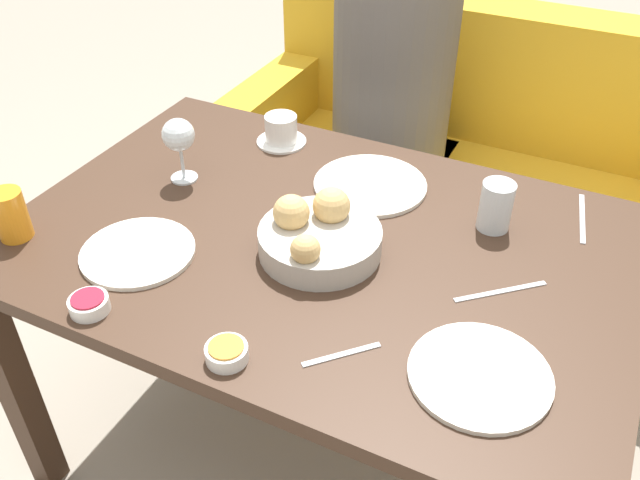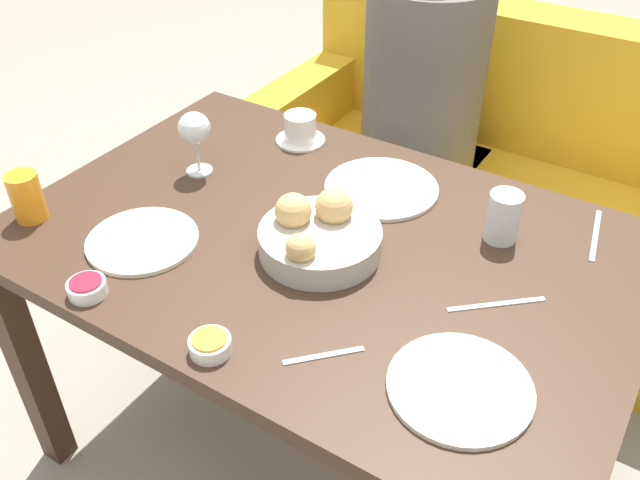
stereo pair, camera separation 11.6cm
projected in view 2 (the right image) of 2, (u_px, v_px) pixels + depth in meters
ground_plane at (322, 449)px, 1.87m from camera, size 10.00×10.00×0.00m
dining_table at (322, 274)px, 1.49m from camera, size 1.31×0.88×0.73m
couch at (500, 196)px, 2.31m from camera, size 1.56×0.70×0.88m
seated_person at (418, 140)px, 2.18m from camera, size 0.37×0.48×1.24m
bread_basket at (318, 235)px, 1.37m from camera, size 0.25×0.25×0.12m
plate_near_left at (142, 240)px, 1.41m from camera, size 0.23×0.23×0.01m
plate_near_right at (460, 387)px, 1.10m from camera, size 0.24×0.24×0.01m
plate_far_center at (381, 188)px, 1.57m from camera, size 0.27×0.27×0.01m
juice_glass at (26, 197)px, 1.45m from camera, size 0.07×0.07×0.11m
water_tumbler at (503, 217)px, 1.40m from camera, size 0.07×0.07×0.11m
wine_glass at (195, 130)px, 1.57m from camera, size 0.08×0.08×0.16m
coffee_cup at (300, 129)px, 1.74m from camera, size 0.13×0.13×0.08m
jam_bowl_berry at (87, 288)px, 1.28m from camera, size 0.07×0.07×0.03m
jam_bowl_honey at (210, 345)px, 1.16m from camera, size 0.07×0.07×0.03m
fork_silver at (497, 304)px, 1.26m from camera, size 0.15×0.14×0.00m
knife_silver at (595, 235)px, 1.43m from camera, size 0.04×0.19×0.00m
spoon_coffee at (324, 356)px, 1.16m from camera, size 0.11×0.11×0.00m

